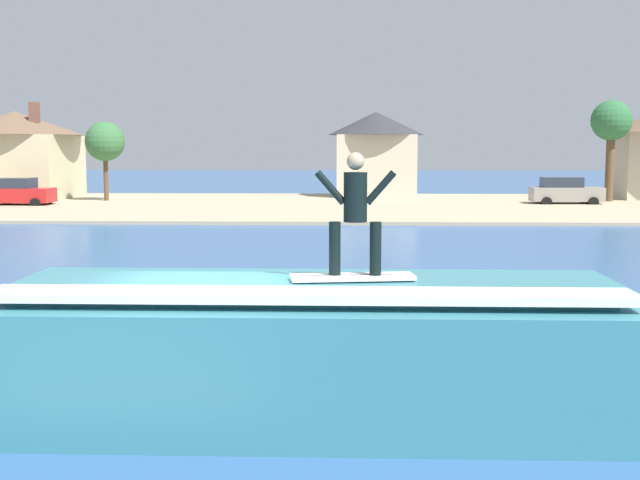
# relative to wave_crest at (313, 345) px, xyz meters

# --- Properties ---
(ground_plane) EXTENTS (260.00, 260.00, 0.00)m
(ground_plane) POSITION_rel_wave_crest_xyz_m (-1.49, -0.43, -0.90)
(ground_plane) COLOR #30578C
(wave_crest) EXTENTS (9.10, 4.08, 1.92)m
(wave_crest) POSITION_rel_wave_crest_xyz_m (0.00, 0.00, 0.00)
(wave_crest) COLOR teal
(wave_crest) RESTS_ON ground_plane
(surfboard) EXTENTS (1.75, 0.71, 0.06)m
(surfboard) POSITION_rel_wave_crest_xyz_m (0.56, -0.34, 1.04)
(surfboard) COLOR white
(surfboard) RESTS_ON wave_crest
(surfer) EXTENTS (1.11, 0.32, 1.68)m
(surfer) POSITION_rel_wave_crest_xyz_m (0.59, -0.35, 2.01)
(surfer) COLOR black
(surfer) RESTS_ON surfboard
(shoreline_bank) EXTENTS (120.00, 25.09, 0.17)m
(shoreline_bank) POSITION_rel_wave_crest_xyz_m (-1.49, 40.79, -0.82)
(shoreline_bank) COLOR tan
(shoreline_bank) RESTS_ON ground_plane
(car_near_shore) EXTENTS (3.97, 2.31, 1.86)m
(car_near_shore) POSITION_rel_wave_crest_xyz_m (-20.26, 39.81, 0.04)
(car_near_shore) COLOR red
(car_near_shore) RESTS_ON ground_plane
(car_far_shore) EXTENTS (4.51, 2.06, 1.86)m
(car_far_shore) POSITION_rel_wave_crest_xyz_m (14.38, 42.17, 0.04)
(car_far_shore) COLOR gray
(car_far_shore) RESTS_ON ground_plane
(house_with_chimney) EXTENTS (9.58, 9.58, 6.87)m
(house_with_chimney) POSITION_rel_wave_crest_xyz_m (-23.12, 46.54, 2.56)
(house_with_chimney) COLOR beige
(house_with_chimney) RESTS_ON ground_plane
(house_small_cottage) EXTENTS (7.08, 7.08, 6.37)m
(house_small_cottage) POSITION_rel_wave_crest_xyz_m (2.45, 50.07, 2.62)
(house_small_cottage) COLOR beige
(house_small_cottage) RESTS_ON ground_plane
(tree_tall_bare) EXTENTS (2.69, 2.69, 6.89)m
(tree_tall_bare) POSITION_rel_wave_crest_xyz_m (17.91, 44.62, 4.42)
(tree_tall_bare) COLOR brown
(tree_tall_bare) RESTS_ON ground_plane
(tree_short_bushy) EXTENTS (2.66, 2.66, 5.50)m
(tree_short_bushy) POSITION_rel_wave_crest_xyz_m (-16.01, 44.15, 3.22)
(tree_short_bushy) COLOR brown
(tree_short_bushy) RESTS_ON ground_plane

